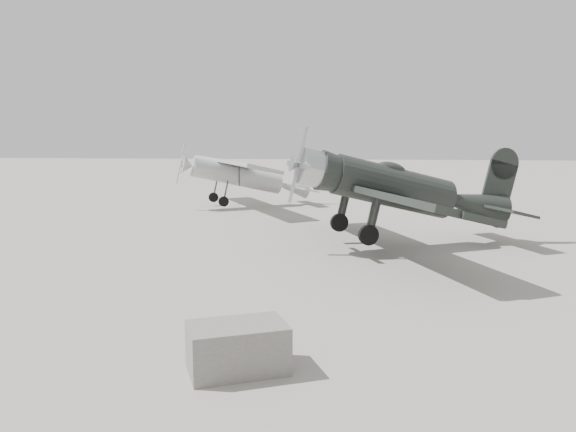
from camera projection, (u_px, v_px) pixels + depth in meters
The scene contains 4 objects.
ground at pixel (259, 288), 15.85m from camera, with size 160.00×160.00×0.00m, color gray.
lowwing_monoplane at pixel (402, 190), 21.22m from camera, with size 9.49×12.70×4.16m.
highwing_monoplane at pixel (243, 172), 33.09m from camera, with size 8.82×11.01×3.27m.
equipment_block at pixel (238, 348), 10.26m from camera, with size 1.77×1.11×0.89m, color slate.
Camera 1 is at (2.39, -15.22, 4.32)m, focal length 35.00 mm.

